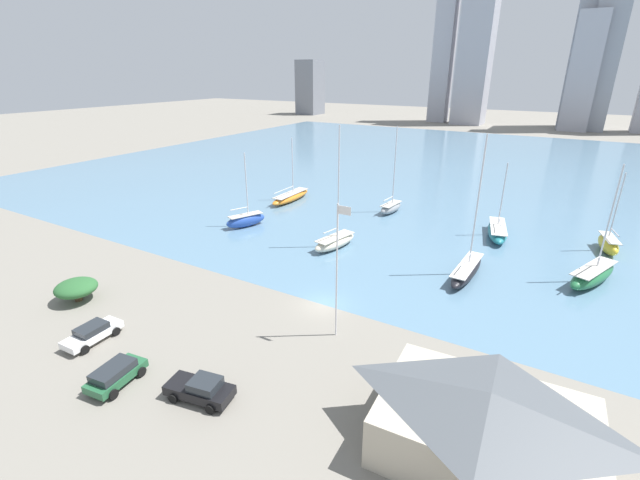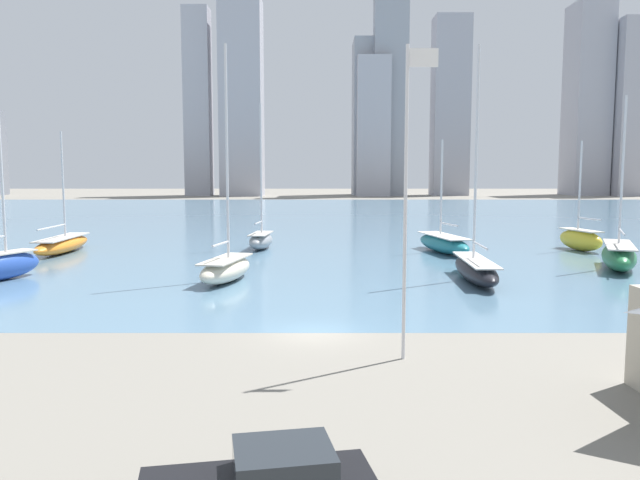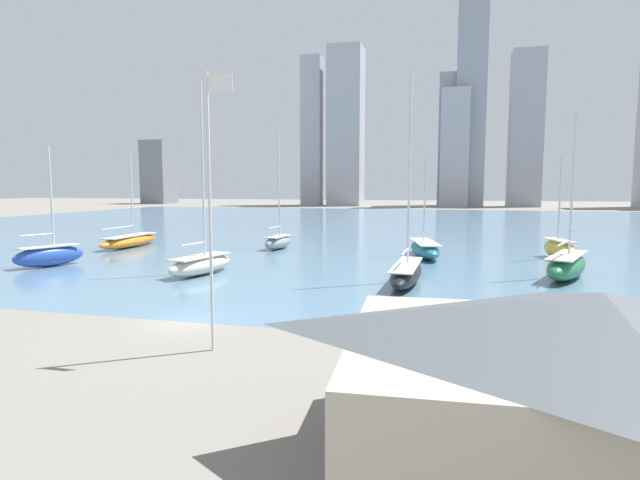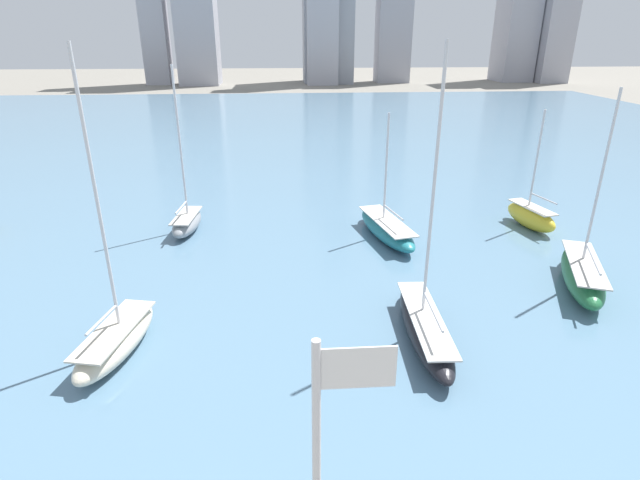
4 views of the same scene
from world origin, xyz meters
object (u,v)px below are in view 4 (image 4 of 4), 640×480
Objects in this scene: sailboat_yellow at (531,216)px; sailboat_black at (425,325)px; sailboat_teal at (386,228)px; sailboat_green at (582,274)px; sailboat_cream at (116,338)px; sailboat_gray at (187,221)px.

sailboat_black is at bearing -143.04° from sailboat_yellow.
sailboat_yellow is 0.65× the size of sailboat_black.
sailboat_yellow is 13.39m from sailboat_teal.
sailboat_black is 15.19m from sailboat_teal.
sailboat_yellow is 11.46m from sailboat_green.
sailboat_yellow is 1.00× the size of sailboat_teal.
sailboat_teal reaches higher than sailboat_yellow.
sailboat_green is at bearing -111.67° from sailboat_yellow.
sailboat_green is 0.83× the size of sailboat_black.
sailboat_black is (-12.33, -5.35, -0.15)m from sailboat_green.
sailboat_cream is at bearing -147.51° from sailboat_green.
sailboat_teal is (0.79, 15.17, -0.02)m from sailboat_black.
sailboat_gray is 1.34× the size of sailboat_teal.
sailboat_cream is 1.53× the size of sailboat_teal.
sailboat_gray is 18.08m from sailboat_cream.
sailboat_gray reaches higher than sailboat_teal.
sailboat_yellow is at bearing -5.43° from sailboat_teal.
sailboat_green is (-1.76, -11.32, -0.05)m from sailboat_yellow.
sailboat_cream is (-31.12, -16.83, -0.14)m from sailboat_yellow.
sailboat_gray is at bearing 159.07° from sailboat_teal.
sailboat_cream reaches higher than sailboat_green.
sailboat_black is at bearing 12.30° from sailboat_cream.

